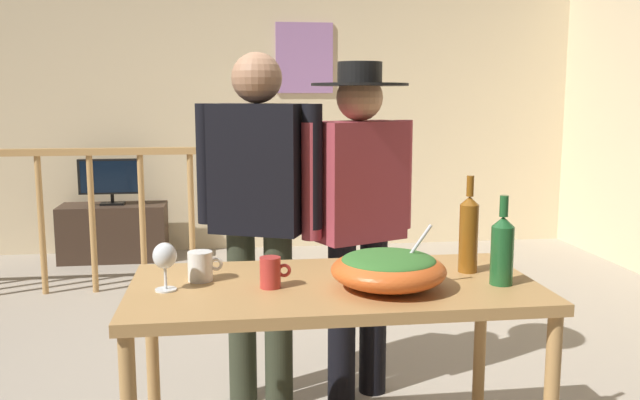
# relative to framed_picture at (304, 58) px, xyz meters

# --- Properties ---
(ground_plane) EXTENTS (8.21, 8.21, 0.00)m
(ground_plane) POSITION_rel_framed_picture_xyz_m (-0.55, -3.01, -1.76)
(ground_plane) COLOR #9E9384
(back_wall) EXTENTS (6.31, 0.10, 2.82)m
(back_wall) POSITION_rel_framed_picture_xyz_m (-0.55, 0.06, -0.35)
(back_wall) COLOR beige
(back_wall) RESTS_ON ground_plane
(framed_picture) EXTENTS (0.52, 0.03, 0.63)m
(framed_picture) POSITION_rel_framed_picture_xyz_m (0.00, 0.00, 0.00)
(framed_picture) COLOR #9E71AB
(stair_railing) EXTENTS (2.91, 0.10, 1.10)m
(stair_railing) POSITION_rel_framed_picture_xyz_m (-1.64, -1.29, -1.11)
(stair_railing) COLOR #B2844C
(stair_railing) RESTS_ON ground_plane
(tv_console) EXTENTS (0.90, 0.40, 0.49)m
(tv_console) POSITION_rel_framed_picture_xyz_m (-1.71, -0.29, -1.52)
(tv_console) COLOR #38281E
(tv_console) RESTS_ON ground_plane
(flat_screen_tv) EXTENTS (0.54, 0.12, 0.40)m
(flat_screen_tv) POSITION_rel_framed_picture_xyz_m (-1.71, -0.32, -1.04)
(flat_screen_tv) COLOR black
(flat_screen_tv) RESTS_ON tv_console
(serving_table) EXTENTS (1.43, 0.71, 0.77)m
(serving_table) POSITION_rel_framed_picture_xyz_m (-0.35, -3.98, -1.07)
(serving_table) COLOR #B2844C
(serving_table) RESTS_ON ground_plane
(salad_bowl) EXTENTS (0.40, 0.40, 0.22)m
(salad_bowl) POSITION_rel_framed_picture_xyz_m (-0.18, -4.08, -0.92)
(salad_bowl) COLOR #DB5B23
(salad_bowl) RESTS_ON serving_table
(wine_glass) EXTENTS (0.08, 0.08, 0.17)m
(wine_glass) POSITION_rel_framed_picture_xyz_m (-0.93, -4.00, -0.87)
(wine_glass) COLOR silver
(wine_glass) RESTS_ON serving_table
(wine_bottle_green) EXTENTS (0.08, 0.08, 0.31)m
(wine_bottle_green) POSITION_rel_framed_picture_xyz_m (0.23, -4.08, -0.86)
(wine_bottle_green) COLOR #1E5628
(wine_bottle_green) RESTS_ON serving_table
(wine_bottle_amber) EXTENTS (0.07, 0.07, 0.36)m
(wine_bottle_amber) POSITION_rel_framed_picture_xyz_m (0.17, -3.91, -0.84)
(wine_bottle_amber) COLOR brown
(wine_bottle_amber) RESTS_ON serving_table
(mug_white) EXTENTS (0.12, 0.09, 0.11)m
(mug_white) POSITION_rel_framed_picture_xyz_m (-0.82, -3.89, -0.94)
(mug_white) COLOR white
(mug_white) RESTS_ON serving_table
(mug_red) EXTENTS (0.11, 0.07, 0.11)m
(mug_red) POSITION_rel_framed_picture_xyz_m (-0.58, -4.02, -0.93)
(mug_red) COLOR #B7332D
(mug_red) RESTS_ON serving_table
(person_standing_left) EXTENTS (0.55, 0.36, 1.62)m
(person_standing_left) POSITION_rel_framed_picture_xyz_m (-0.58, -3.25, -0.81)
(person_standing_left) COLOR #2D3323
(person_standing_left) RESTS_ON ground_plane
(person_standing_right) EXTENTS (0.55, 0.44, 1.58)m
(person_standing_right) POSITION_rel_framed_picture_xyz_m (-0.12, -3.25, -0.83)
(person_standing_right) COLOR black
(person_standing_right) RESTS_ON ground_plane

